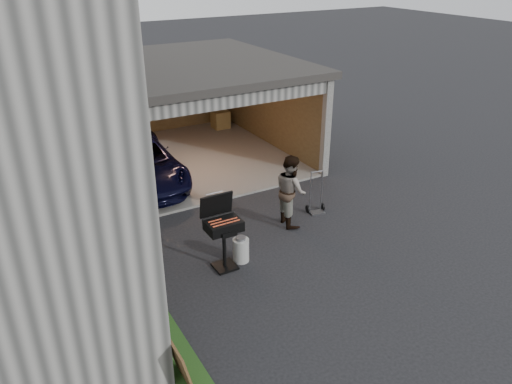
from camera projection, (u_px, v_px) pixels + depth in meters
ground at (270, 282)px, 9.41m from camera, size 80.00×80.00×0.00m
groundcover_strip at (178, 358)px, 7.60m from camera, size 0.50×8.00×0.06m
garage at (170, 98)px, 14.25m from camera, size 6.80×6.30×2.90m
minivan at (137, 164)px, 13.12m from camera, size 2.17×4.32×1.17m
woman at (140, 248)px, 8.92m from camera, size 0.47×0.65×1.67m
man at (291, 190)px, 11.13m from camera, size 0.74×0.89×1.65m
bbq_grill at (223, 227)px, 9.49m from camera, size 0.67×0.59×1.49m
propane_tank at (241, 250)px, 9.96m from camera, size 0.34×0.34×0.49m
plywood_panel at (180, 364)px, 6.98m from camera, size 0.21×0.74×0.82m
hand_truck at (316, 204)px, 11.87m from camera, size 0.46×0.39×1.06m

